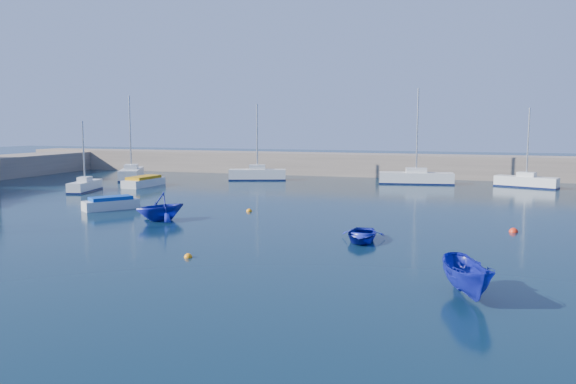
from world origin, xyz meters
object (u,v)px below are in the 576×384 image
(sailboat_5, at_px, (257,174))
(motorboat_2, at_px, (144,182))
(motorboat_1, at_px, (111,203))
(dinghy_right, at_px, (468,278))
(dinghy_center, at_px, (361,235))
(dinghy_left, at_px, (160,207))
(sailboat_3, at_px, (85,186))
(sailboat_7, at_px, (526,181))
(sailboat_6, at_px, (416,178))
(sailboat_4, at_px, (132,173))

(sailboat_5, relative_size, motorboat_2, 1.63)
(motorboat_1, distance_m, dinghy_right, 28.23)
(motorboat_2, xyz_separation_m, dinghy_center, (25.26, -19.43, -0.14))
(motorboat_1, relative_size, dinghy_left, 1.15)
(motorboat_1, xyz_separation_m, dinghy_center, (19.25, -5.48, -0.11))
(motorboat_1, height_order, dinghy_right, dinghy_right)
(motorboat_1, bearing_deg, dinghy_right, 6.70)
(motorboat_1, bearing_deg, sailboat_5, 120.08)
(sailboat_3, xyz_separation_m, sailboat_5, (11.35, 14.57, 0.14))
(sailboat_3, distance_m, sailboat_7, 41.99)
(dinghy_left, height_order, dinghy_right, dinghy_left)
(sailboat_6, relative_size, sailboat_7, 1.27)
(dinghy_center, xyz_separation_m, dinghy_left, (-13.40, 2.43, 0.56))
(sailboat_4, bearing_deg, sailboat_5, -13.25)
(sailboat_4, bearing_deg, motorboat_1, -86.33)
(sailboat_7, height_order, motorboat_1, sailboat_7)
(motorboat_1, distance_m, dinghy_center, 20.02)
(dinghy_center, bearing_deg, sailboat_4, 135.76)
(sailboat_4, distance_m, dinghy_center, 39.94)
(sailboat_3, xyz_separation_m, motorboat_2, (2.85, 5.29, -0.05))
(sailboat_4, bearing_deg, dinghy_left, -79.21)
(motorboat_2, bearing_deg, sailboat_6, 26.12)
(motorboat_2, relative_size, dinghy_center, 1.56)
(sailboat_5, height_order, dinghy_left, sailboat_5)
(dinghy_right, bearing_deg, motorboat_2, 120.48)
(motorboat_1, bearing_deg, dinghy_center, 20.30)
(sailboat_3, relative_size, sailboat_5, 0.77)
(sailboat_3, height_order, motorboat_1, sailboat_3)
(sailboat_3, xyz_separation_m, dinghy_right, (33.44, -22.56, 0.17))
(motorboat_2, distance_m, dinghy_left, 20.74)
(dinghy_right, bearing_deg, sailboat_7, 64.77)
(sailboat_3, height_order, sailboat_5, sailboat_5)
(sailboat_5, relative_size, dinghy_left, 2.44)
(dinghy_center, relative_size, dinghy_left, 0.96)
(motorboat_1, height_order, motorboat_2, motorboat_2)
(sailboat_3, bearing_deg, motorboat_1, -57.34)
(sailboat_3, bearing_deg, dinghy_right, -47.01)
(sailboat_5, height_order, sailboat_7, sailboat_5)
(sailboat_7, bearing_deg, dinghy_center, -178.85)
(dinghy_center, distance_m, dinghy_right, 9.97)
(dinghy_right, bearing_deg, sailboat_3, 128.80)
(sailboat_3, xyz_separation_m, dinghy_left, (14.72, -11.71, 0.37))
(motorboat_1, xyz_separation_m, motorboat_2, (-6.01, 13.95, 0.04))
(dinghy_left, bearing_deg, dinghy_center, 18.23)
(dinghy_left, bearing_deg, sailboat_3, 170.01)
(sailboat_3, relative_size, sailboat_7, 0.83)
(sailboat_3, height_order, dinghy_center, sailboat_3)
(sailboat_3, relative_size, sailboat_4, 0.69)
(sailboat_4, distance_m, sailboat_6, 31.23)
(sailboat_4, bearing_deg, dinghy_right, -69.31)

